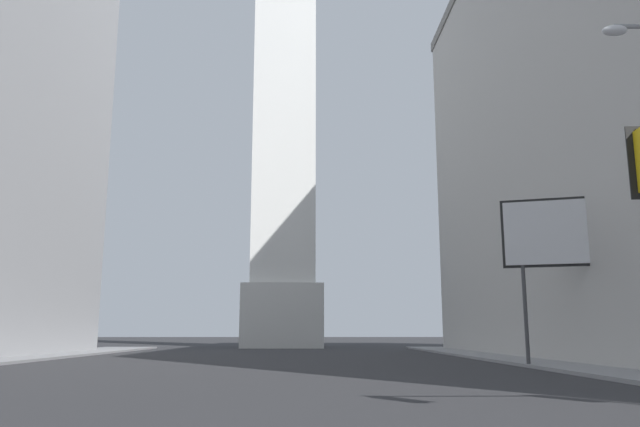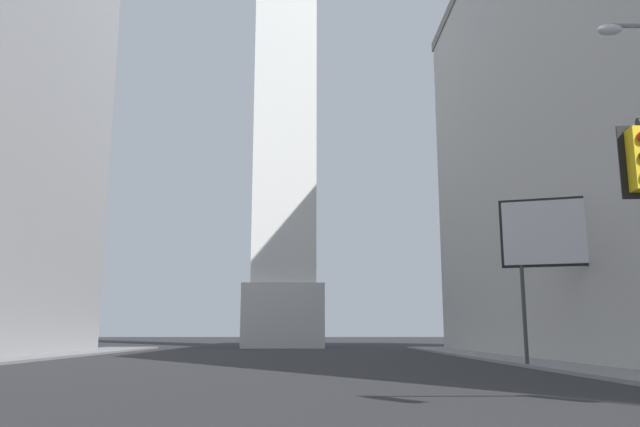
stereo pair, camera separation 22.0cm
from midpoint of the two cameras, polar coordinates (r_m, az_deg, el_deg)
sidewalk_right at (r=28.24m, az=25.62°, el=-12.81°), size 5.00×75.22×0.15m
obelisk at (r=71.45m, az=-2.96°, el=12.79°), size 8.22×8.22×63.31m
billboard_sign at (r=31.01m, az=21.25°, el=-1.91°), size 5.08×1.80×7.78m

